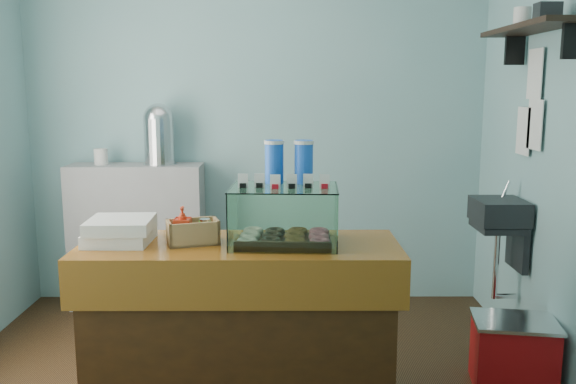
{
  "coord_description": "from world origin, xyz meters",
  "views": [
    {
      "loc": [
        0.23,
        -3.21,
        1.67
      ],
      "look_at": [
        0.24,
        -0.15,
        1.14
      ],
      "focal_mm": 38.0,
      "sensor_mm": 36.0,
      "label": 1
    }
  ],
  "objects_px": {
    "red_cooler": "(513,353)",
    "display_case": "(285,209)",
    "counter": "(241,327)",
    "coffee_urn": "(159,133)"
  },
  "relations": [
    {
      "from": "counter",
      "to": "coffee_urn",
      "type": "height_order",
      "value": "coffee_urn"
    },
    {
      "from": "display_case",
      "to": "counter",
      "type": "bearing_deg",
      "value": -168.78
    },
    {
      "from": "display_case",
      "to": "coffee_urn",
      "type": "xyz_separation_m",
      "value": [
        -0.94,
        1.53,
        0.27
      ]
    },
    {
      "from": "red_cooler",
      "to": "counter",
      "type": "bearing_deg",
      "value": -161.51
    },
    {
      "from": "counter",
      "to": "red_cooler",
      "type": "distance_m",
      "value": 1.55
    },
    {
      "from": "counter",
      "to": "coffee_urn",
      "type": "distance_m",
      "value": 1.93
    },
    {
      "from": "counter",
      "to": "display_case",
      "type": "height_order",
      "value": "display_case"
    },
    {
      "from": "red_cooler",
      "to": "display_case",
      "type": "bearing_deg",
      "value": -161.3
    },
    {
      "from": "display_case",
      "to": "coffee_urn",
      "type": "relative_size",
      "value": 1.2
    },
    {
      "from": "display_case",
      "to": "coffee_urn",
      "type": "distance_m",
      "value": 1.82
    }
  ]
}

